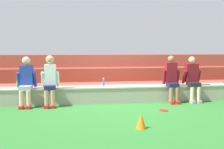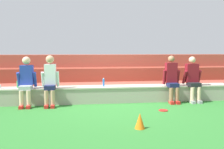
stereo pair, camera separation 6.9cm
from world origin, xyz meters
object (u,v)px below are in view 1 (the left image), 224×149
sports_cone (141,121)px  water_bottle_center_gap (18,84)px  person_center (172,78)px  water_bottle_mid_right (104,82)px  person_right_of_center (193,78)px  person_far_left (26,80)px  person_left_of_center (50,80)px  frisbee (163,110)px

sports_cone → water_bottle_center_gap: bearing=139.4°
person_center → water_bottle_mid_right: (-2.00, 0.22, -0.12)m
person_right_of_center → water_bottle_mid_right: person_right_of_center is taller
water_bottle_mid_right → sports_cone: 2.52m
person_far_left → person_left_of_center: (0.64, -0.04, 0.01)m
water_bottle_center_gap → person_right_of_center: bearing=-3.4°
frisbee → water_bottle_mid_right: bearing=140.8°
water_bottle_center_gap → person_center: bearing=-4.0°
person_left_of_center → person_center: (3.50, 0.03, -0.02)m
person_center → frisbee: bearing=-121.5°
person_left_of_center → person_far_left: bearing=176.3°
person_center → water_bottle_mid_right: person_center is taller
water_bottle_mid_right → person_left_of_center: bearing=-170.4°
person_far_left → frisbee: person_far_left is taller
water_bottle_center_gap → sports_cone: size_ratio=0.69×
person_left_of_center → sports_cone: (2.00, -2.18, -0.58)m
person_center → sports_cone: size_ratio=4.44×
person_left_of_center → frisbee: bearing=-17.2°
person_right_of_center → sports_cone: person_right_of_center is taller
water_bottle_mid_right → person_center: bearing=-6.3°
frisbee → person_right_of_center: bearing=37.7°
person_center → person_far_left: bearing=179.9°
person_far_left → person_center: 4.14m
water_bottle_center_gap → sports_cone: 3.90m
person_left_of_center → water_bottle_mid_right: person_left_of_center is taller
person_center → water_bottle_mid_right: 2.01m
person_far_left → person_right_of_center: person_far_left is taller
person_left_of_center → frisbee: size_ratio=6.06×
person_far_left → water_bottle_mid_right: (2.14, 0.21, -0.13)m
water_bottle_mid_right → frisbee: (1.42, -1.16, -0.59)m
person_center → frisbee: (-0.58, -0.94, -0.71)m
water_bottle_center_gap → frisbee: water_bottle_center_gap is taller
person_far_left → person_right_of_center: size_ratio=1.01×
person_left_of_center → person_center: bearing=0.5°
person_right_of_center → person_left_of_center: bearing=-179.4°
person_far_left → person_left_of_center: 0.64m
person_far_left → frisbee: size_ratio=5.92×
person_center → person_right_of_center: (0.65, 0.01, -0.01)m
water_bottle_center_gap → water_bottle_mid_right: water_bottle_mid_right is taller
person_center → person_left_of_center: bearing=-179.5°
water_bottle_center_gap → water_bottle_mid_right: bearing=-2.1°
water_bottle_center_gap → water_bottle_mid_right: 2.45m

